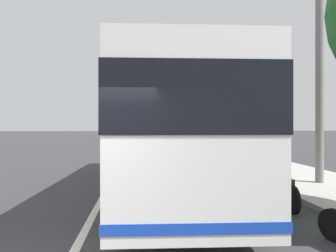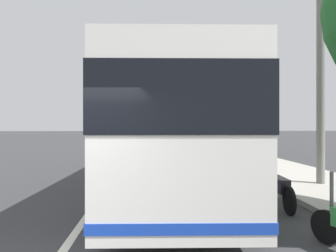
{
  "view_description": "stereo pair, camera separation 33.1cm",
  "coord_description": "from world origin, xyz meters",
  "px_view_note": "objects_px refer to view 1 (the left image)",
  "views": [
    {
      "loc": [
        -3.36,
        -1.03,
        1.99
      ],
      "look_at": [
        7.59,
        -2.05,
        1.98
      ],
      "focal_mm": 32.51,
      "sensor_mm": 36.0,
      "label": 1
    },
    {
      "loc": [
        -3.39,
        -1.36,
        1.99
      ],
      "look_at": [
        7.59,
        -2.05,
        1.98
      ],
      "focal_mm": 32.51,
      "sensor_mm": 36.0,
      "label": 2
    }
  ],
  "objects_px": {
    "car_ahead_same_lane": "(145,136)",
    "car_far_distant": "(121,134)",
    "roadside_tree_far_block": "(215,95)",
    "utility_pole": "(319,88)",
    "coach_bus": "(173,128)",
    "motorcycle_angled": "(280,186)",
    "roadside_tree_mid_block": "(236,74)",
    "car_oncoming": "(113,135)",
    "car_side_street": "(159,143)"
  },
  "relations": [
    {
      "from": "car_side_street",
      "to": "car_far_distant",
      "type": "bearing_deg",
      "value": 9.54
    },
    {
      "from": "motorcycle_angled",
      "to": "roadside_tree_mid_block",
      "type": "relative_size",
      "value": 0.31
    },
    {
      "from": "roadside_tree_mid_block",
      "to": "roadside_tree_far_block",
      "type": "bearing_deg",
      "value": -2.15
    },
    {
      "from": "car_oncoming",
      "to": "roadside_tree_mid_block",
      "type": "distance_m",
      "value": 26.49
    },
    {
      "from": "motorcycle_angled",
      "to": "roadside_tree_mid_block",
      "type": "distance_m",
      "value": 12.19
    },
    {
      "from": "coach_bus",
      "to": "car_oncoming",
      "type": "xyz_separation_m",
      "value": [
        33.15,
        4.7,
        -1.23
      ]
    },
    {
      "from": "car_oncoming",
      "to": "utility_pole",
      "type": "height_order",
      "value": "utility_pole"
    },
    {
      "from": "roadside_tree_far_block",
      "to": "utility_pole",
      "type": "height_order",
      "value": "utility_pole"
    },
    {
      "from": "coach_bus",
      "to": "utility_pole",
      "type": "height_order",
      "value": "utility_pole"
    },
    {
      "from": "coach_bus",
      "to": "roadside_tree_mid_block",
      "type": "height_order",
      "value": "roadside_tree_mid_block"
    },
    {
      "from": "coach_bus",
      "to": "car_oncoming",
      "type": "bearing_deg",
      "value": 10.74
    },
    {
      "from": "car_ahead_same_lane",
      "to": "roadside_tree_mid_block",
      "type": "xyz_separation_m",
      "value": [
        -21.67,
        -5.19,
        4.5
      ]
    },
    {
      "from": "car_ahead_same_lane",
      "to": "motorcycle_angled",
      "type": "bearing_deg",
      "value": -175.75
    },
    {
      "from": "car_side_street",
      "to": "car_ahead_same_lane",
      "type": "distance_m",
      "value": 17.2
    },
    {
      "from": "roadside_tree_far_block",
      "to": "utility_pole",
      "type": "xyz_separation_m",
      "value": [
        -15.04,
        0.33,
        -1.28
      ]
    },
    {
      "from": "car_oncoming",
      "to": "roadside_tree_mid_block",
      "type": "bearing_deg",
      "value": 21.12
    },
    {
      "from": "coach_bus",
      "to": "car_oncoming",
      "type": "height_order",
      "value": "coach_bus"
    },
    {
      "from": "roadside_tree_mid_block",
      "to": "car_oncoming",
      "type": "bearing_deg",
      "value": 21.61
    },
    {
      "from": "car_ahead_same_lane",
      "to": "utility_pole",
      "type": "relative_size",
      "value": 0.66
    },
    {
      "from": "motorcycle_angled",
      "to": "utility_pole",
      "type": "relative_size",
      "value": 0.33
    },
    {
      "from": "coach_bus",
      "to": "utility_pole",
      "type": "xyz_separation_m",
      "value": [
        0.0,
        -4.83,
        1.28
      ]
    },
    {
      "from": "car_ahead_same_lane",
      "to": "roadside_tree_mid_block",
      "type": "relative_size",
      "value": 0.61
    },
    {
      "from": "roadside_tree_mid_block",
      "to": "utility_pole",
      "type": "height_order",
      "value": "roadside_tree_mid_block"
    },
    {
      "from": "coach_bus",
      "to": "car_far_distant",
      "type": "height_order",
      "value": "coach_bus"
    },
    {
      "from": "utility_pole",
      "to": "car_oncoming",
      "type": "bearing_deg",
      "value": 16.03
    },
    {
      "from": "motorcycle_angled",
      "to": "utility_pole",
      "type": "height_order",
      "value": "utility_pole"
    },
    {
      "from": "car_far_distant",
      "to": "utility_pole",
      "type": "relative_size",
      "value": 0.66
    },
    {
      "from": "car_far_distant",
      "to": "roadside_tree_far_block",
      "type": "bearing_deg",
      "value": 20.46
    },
    {
      "from": "motorcycle_angled",
      "to": "car_oncoming",
      "type": "distance_m",
      "value": 35.97
    },
    {
      "from": "car_far_distant",
      "to": "car_oncoming",
      "type": "bearing_deg",
      "value": -8.14
    },
    {
      "from": "motorcycle_angled",
      "to": "car_side_street",
      "type": "distance_m",
      "value": 15.6
    },
    {
      "from": "coach_bus",
      "to": "car_side_street",
      "type": "height_order",
      "value": "coach_bus"
    },
    {
      "from": "utility_pole",
      "to": "motorcycle_angled",
      "type": "bearing_deg",
      "value": 131.93
    },
    {
      "from": "motorcycle_angled",
      "to": "car_far_distant",
      "type": "distance_m",
      "value": 41.51
    },
    {
      "from": "roadside_tree_far_block",
      "to": "car_far_distant",
      "type": "bearing_deg",
      "value": 20.76
    },
    {
      "from": "coach_bus",
      "to": "utility_pole",
      "type": "distance_m",
      "value": 4.99
    },
    {
      "from": "coach_bus",
      "to": "car_ahead_same_lane",
      "type": "distance_m",
      "value": 30.57
    },
    {
      "from": "car_ahead_same_lane",
      "to": "utility_pole",
      "type": "height_order",
      "value": "utility_pole"
    },
    {
      "from": "motorcycle_angled",
      "to": "car_ahead_same_lane",
      "type": "bearing_deg",
      "value": 9.16
    },
    {
      "from": "car_side_street",
      "to": "car_oncoming",
      "type": "distance_m",
      "value": 20.43
    },
    {
      "from": "car_side_street",
      "to": "car_ahead_same_lane",
      "type": "height_order",
      "value": "car_ahead_same_lane"
    },
    {
      "from": "motorcycle_angled",
      "to": "roadside_tree_mid_block",
      "type": "xyz_separation_m",
      "value": [
        10.97,
        -2.43,
        4.71
      ]
    },
    {
      "from": "car_ahead_same_lane",
      "to": "car_far_distant",
      "type": "bearing_deg",
      "value": 22.88
    },
    {
      "from": "coach_bus",
      "to": "car_far_distant",
      "type": "bearing_deg",
      "value": 8.4
    },
    {
      "from": "motorcycle_angled",
      "to": "car_oncoming",
      "type": "bearing_deg",
      "value": 15.86
    },
    {
      "from": "coach_bus",
      "to": "roadside_tree_mid_block",
      "type": "relative_size",
      "value": 1.57
    },
    {
      "from": "car_side_street",
      "to": "roadside_tree_mid_block",
      "type": "relative_size",
      "value": 0.63
    },
    {
      "from": "car_far_distant",
      "to": "roadside_tree_mid_block",
      "type": "distance_m",
      "value": 31.63
    },
    {
      "from": "car_side_street",
      "to": "roadside_tree_mid_block",
      "type": "height_order",
      "value": "roadside_tree_mid_block"
    },
    {
      "from": "car_far_distant",
      "to": "roadside_tree_mid_block",
      "type": "xyz_separation_m",
      "value": [
        -30.04,
        -8.82,
        4.48
      ]
    }
  ]
}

